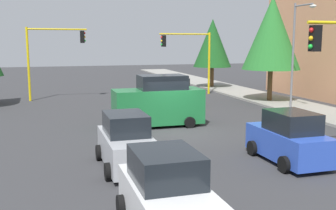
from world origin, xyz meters
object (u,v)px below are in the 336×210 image
Objects in this scene: traffic_signal_far_left at (189,51)px; car_silver at (127,143)px; delivery_van_green at (158,103)px; car_yellow at (175,92)px; tree_roadside_mid at (272,33)px; car_white at (167,196)px; tree_roadside_far at (213,43)px; traffic_signal_far_right at (52,49)px; street_lamp_curbside at (297,45)px; car_blue at (289,139)px.

car_silver is (18.73, -9.15, -2.91)m from traffic_signal_far_left.
car_yellow is at bearing 155.30° from delivery_van_green.
tree_roadside_mid is 2.09× the size of car_white.
tree_roadside_far is 10.04m from tree_roadside_mid.
traffic_signal_far_left is 25.91m from car_white.
delivery_van_green is 12.45m from car_white.
car_white is at bearing -36.91° from tree_roadside_mid.
delivery_van_green is 1.31× the size of car_yellow.
traffic_signal_far_right reaches higher than car_white.
car_silver is 5.32m from car_white.
street_lamp_curbside reaches higher than car_yellow.
delivery_van_green is at bearing 23.69° from traffic_signal_far_right.
traffic_signal_far_left is 6.38m from car_yellow.
car_blue and car_yellow have the same top height.
street_lamp_curbside is 12.12m from car_blue.
traffic_signal_far_left reaches higher than car_blue.
car_blue is 1.01× the size of car_yellow.
tree_roadside_mid reaches higher than car_blue.
car_silver is (13.81, -6.33, 0.00)m from car_yellow.
street_lamp_curbside is 19.00m from car_white.
car_white is at bearing -20.94° from traffic_signal_far_left.
car_yellow is (-14.97, 0.30, 0.00)m from car_blue.
car_yellow is 0.94× the size of car_silver.
delivery_van_green is (6.00, -10.43, -3.91)m from tree_roadside_mid.
tree_roadside_mid is 1.65× the size of delivery_van_green.
delivery_van_green is (1.61, -9.63, -3.07)m from street_lamp_curbside.
delivery_van_green is (12.00, 5.26, -2.73)m from traffic_signal_far_right.
tree_roadside_far reaches higher than car_yellow.
traffic_signal_far_right reaches higher than car_silver.
car_yellow is (-7.08, 3.25, -0.39)m from delivery_van_green.
tree_roadside_mid reaches higher than traffic_signal_far_right.
delivery_van_green is at bearing -80.51° from street_lamp_curbside.
delivery_van_green reaches higher than car_silver.
car_yellow is at bearing -98.53° from tree_roadside_mid.
car_blue is (9.50, -6.68, -3.45)m from street_lamp_curbside.
tree_roadside_mid reaches higher than car_yellow.
tree_roadside_far is (-4.00, 3.85, 0.62)m from traffic_signal_far_left.
car_silver is (18.73, 2.19, -3.12)m from traffic_signal_far_right.
car_silver is (6.73, -3.07, -0.39)m from delivery_van_green.
traffic_signal_far_right is at bearing -110.92° from tree_roadside_mid.
street_lamp_curbside is 14.39m from tree_roadside_far.
traffic_signal_far_left is at bearing 159.06° from car_white.
traffic_signal_far_left reaches higher than car_white.
traffic_signal_far_left is 0.77× the size of street_lamp_curbside.
car_silver is at bearing -46.69° from tree_roadside_mid.
traffic_signal_far_right reaches higher than delivery_van_green.
tree_roadside_far is at bearing 163.72° from car_blue.
car_blue is at bearing 79.08° from car_silver.
street_lamp_curbside reaches higher than traffic_signal_far_right.
delivery_van_green is 7.80m from car_yellow.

